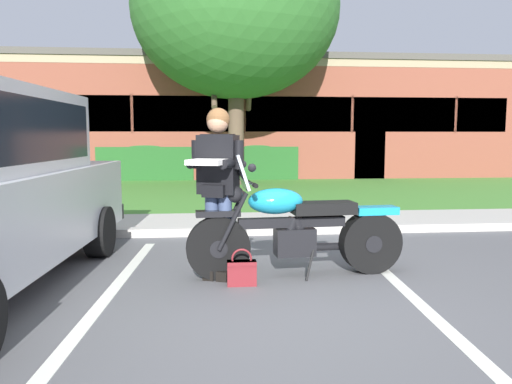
# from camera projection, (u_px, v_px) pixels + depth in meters

# --- Properties ---
(ground_plane) EXTENTS (140.00, 140.00, 0.00)m
(ground_plane) POSITION_uv_depth(u_px,v_px,m) (264.00, 299.00, 4.39)
(ground_plane) COLOR #565659
(curb_strip) EXTENTS (60.00, 0.20, 0.12)m
(curb_strip) POSITION_uv_depth(u_px,v_px,m) (242.00, 231.00, 7.26)
(curb_strip) COLOR #B7B2A8
(curb_strip) RESTS_ON ground
(concrete_walk) EXTENTS (60.00, 1.50, 0.08)m
(concrete_walk) POSITION_uv_depth(u_px,v_px,m) (239.00, 222.00, 8.11)
(concrete_walk) COLOR #B7B2A8
(concrete_walk) RESTS_ON ground
(grass_lawn) EXTENTS (60.00, 7.10, 0.06)m
(grass_lawn) POSITION_uv_depth(u_px,v_px,m) (228.00, 193.00, 12.36)
(grass_lawn) COLOR #478433
(grass_lawn) RESTS_ON ground
(stall_stripe_0) EXTENTS (0.38, 4.40, 0.01)m
(stall_stripe_0) POSITION_uv_depth(u_px,v_px,m) (107.00, 296.00, 4.45)
(stall_stripe_0) COLOR silver
(stall_stripe_0) RESTS_ON ground
(stall_stripe_1) EXTENTS (0.38, 4.40, 0.01)m
(stall_stripe_1) POSITION_uv_depth(u_px,v_px,m) (403.00, 288.00, 4.71)
(stall_stripe_1) COLOR silver
(stall_stripe_1) RESTS_ON ground
(motorcycle) EXTENTS (2.24, 0.82, 1.26)m
(motorcycle) POSITION_uv_depth(u_px,v_px,m) (304.00, 229.00, 5.09)
(motorcycle) COLOR black
(motorcycle) RESTS_ON ground
(rider_person) EXTENTS (0.56, 0.66, 1.70)m
(rider_person) POSITION_uv_depth(u_px,v_px,m) (217.00, 179.00, 4.92)
(rider_person) COLOR black
(rider_person) RESTS_ON ground
(handbag) EXTENTS (0.28, 0.13, 0.36)m
(handbag) POSITION_uv_depth(u_px,v_px,m) (242.00, 271.00, 4.79)
(handbag) COLOR maroon
(handbag) RESTS_ON ground
(shade_tree) EXTENTS (5.74, 5.74, 7.35)m
(shade_tree) POSITION_uv_depth(u_px,v_px,m) (236.00, 10.00, 13.80)
(shade_tree) COLOR brown
(shade_tree) RESTS_ON ground
(hedge_left) EXTENTS (2.98, 0.90, 1.24)m
(hedge_left) POSITION_uv_depth(u_px,v_px,m) (147.00, 161.00, 15.81)
(hedge_left) COLOR #235623
(hedge_left) RESTS_ON ground
(hedge_center_left) EXTENTS (2.61, 0.90, 1.24)m
(hedge_center_left) POSITION_uv_depth(u_px,v_px,m) (256.00, 160.00, 16.14)
(hedge_center_left) COLOR #235623
(hedge_center_left) RESTS_ON ground
(brick_building) EXTENTS (20.50, 11.31, 4.05)m
(brick_building) POSITION_uv_depth(u_px,v_px,m) (235.00, 122.00, 21.08)
(brick_building) COLOR brown
(brick_building) RESTS_ON ground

